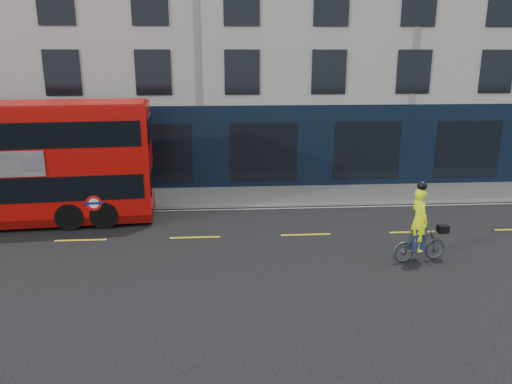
{
  "coord_description": "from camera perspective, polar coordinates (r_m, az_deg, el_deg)",
  "views": [
    {
      "loc": [
        1.03,
        -15.31,
        6.37
      ],
      "look_at": [
        2.26,
        2.52,
        1.36
      ],
      "focal_mm": 35.0,
      "sensor_mm": 36.0,
      "label": 1
    }
  ],
  "objects": [
    {
      "name": "cyclist",
      "position": [
        16.42,
        18.2,
        -4.62
      ],
      "size": [
        1.88,
        0.82,
        2.62
      ],
      "rotation": [
        0.0,
        0.0,
        0.17
      ],
      "color": "#414446",
      "rests_on": "ground"
    },
    {
      "name": "kerb",
      "position": [
        21.29,
        -6.54,
        -1.67
      ],
      "size": [
        60.0,
        0.12,
        0.13
      ],
      "primitive_type": "cube",
      "color": "gray",
      "rests_on": "ground"
    },
    {
      "name": "building_terrace",
      "position": [
        28.29,
        -6.34,
        17.85
      ],
      "size": [
        50.0,
        10.07,
        15.0
      ],
      "color": "#A2A099",
      "rests_on": "ground"
    },
    {
      "name": "pavement",
      "position": [
        22.73,
        -6.39,
        -0.55
      ],
      "size": [
        60.0,
        3.0,
        0.12
      ],
      "primitive_type": "cube",
      "color": "gray",
      "rests_on": "ground"
    },
    {
      "name": "lane_dashes",
      "position": [
        18.0,
        -7.0,
        -5.16
      ],
      "size": [
        58.0,
        0.12,
        0.01
      ],
      "primitive_type": null,
      "color": "gold",
      "rests_on": "ground"
    },
    {
      "name": "road_edge_line",
      "position": [
        21.02,
        -6.57,
        -2.07
      ],
      "size": [
        58.0,
        0.1,
        0.01
      ],
      "primitive_type": "cube",
      "color": "silver",
      "rests_on": "ground"
    },
    {
      "name": "ground",
      "position": [
        16.61,
        -7.25,
        -7.01
      ],
      "size": [
        120.0,
        120.0,
        0.0
      ],
      "primitive_type": "plane",
      "color": "black",
      "rests_on": "ground"
    }
  ]
}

